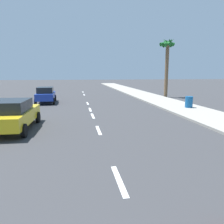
% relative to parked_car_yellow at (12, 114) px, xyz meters
% --- Properties ---
extents(ground_plane, '(160.00, 160.00, 0.00)m').
position_rel_parked_car_yellow_xyz_m(ground_plane, '(4.39, 6.35, -0.84)').
color(ground_plane, '#38383A').
extents(sidewalk_strip, '(3.60, 80.00, 0.14)m').
position_rel_parked_car_yellow_xyz_m(sidewalk_strip, '(11.98, 8.35, -0.77)').
color(sidewalk_strip, '#9E998E').
rests_on(sidewalk_strip, ground).
extents(lane_stripe_2, '(0.16, 1.80, 0.01)m').
position_rel_parked_car_yellow_xyz_m(lane_stripe_2, '(4.39, -6.21, -0.84)').
color(lane_stripe_2, white).
rests_on(lane_stripe_2, ground).
extents(lane_stripe_3, '(0.16, 1.80, 0.01)m').
position_rel_parked_car_yellow_xyz_m(lane_stripe_3, '(4.39, -0.80, -0.84)').
color(lane_stripe_3, white).
rests_on(lane_stripe_3, ground).
extents(lane_stripe_4, '(0.16, 1.80, 0.01)m').
position_rel_parked_car_yellow_xyz_m(lane_stripe_4, '(4.39, 3.04, -0.84)').
color(lane_stripe_4, white).
rests_on(lane_stripe_4, ground).
extents(lane_stripe_5, '(0.16, 1.80, 0.01)m').
position_rel_parked_car_yellow_xyz_m(lane_stripe_5, '(4.39, 5.72, -0.84)').
color(lane_stripe_5, white).
rests_on(lane_stripe_5, ground).
extents(lane_stripe_6, '(0.16, 1.80, 0.01)m').
position_rel_parked_car_yellow_xyz_m(lane_stripe_6, '(4.39, 9.43, -0.84)').
color(lane_stripe_6, white).
rests_on(lane_stripe_6, ground).
extents(lane_stripe_7, '(0.16, 1.80, 0.01)m').
position_rel_parked_car_yellow_xyz_m(lane_stripe_7, '(4.39, 17.99, -0.84)').
color(lane_stripe_7, white).
rests_on(lane_stripe_7, ground).
extents(lane_stripe_8, '(0.16, 1.80, 0.01)m').
position_rel_parked_car_yellow_xyz_m(lane_stripe_8, '(4.39, 22.46, -0.84)').
color(lane_stripe_8, white).
rests_on(lane_stripe_8, ground).
extents(parked_car_yellow, '(2.23, 4.63, 1.57)m').
position_rel_parked_car_yellow_xyz_m(parked_car_yellow, '(0.00, 0.00, 0.00)').
color(parked_car_yellow, gold).
rests_on(parked_car_yellow, ground).
extents(parked_car_blue, '(1.94, 3.96, 1.57)m').
position_rel_parked_car_yellow_xyz_m(parked_car_blue, '(0.36, 10.43, -0.01)').
color(parked_car_blue, '#1E389E').
rests_on(parked_car_blue, ground).
extents(palm_tree_far, '(1.89, 1.87, 7.10)m').
position_rel_parked_car_yellow_xyz_m(palm_tree_far, '(14.07, 13.38, 4.49)').
color(palm_tree_far, brown).
rests_on(palm_tree_far, ground).
extents(trash_bin_far, '(0.60, 0.60, 0.90)m').
position_rel_parked_car_yellow_xyz_m(trash_bin_far, '(12.34, 4.63, -0.25)').
color(trash_bin_far, '#14518C').
rests_on(trash_bin_far, sidewalk_strip).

